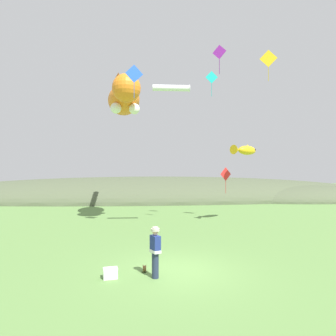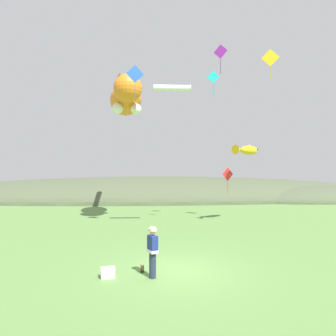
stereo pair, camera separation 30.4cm
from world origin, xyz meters
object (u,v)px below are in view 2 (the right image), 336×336
at_px(kite_spool, 142,268).
at_px(kite_diamond_gold, 270,58).
at_px(picnic_cooler, 108,273).
at_px(kite_diamond_blue, 135,74).
at_px(kite_diamond_teal, 213,77).
at_px(kite_diamond_violet, 221,52).
at_px(kite_tube_streamer, 173,88).
at_px(festival_attendant, 153,251).
at_px(kite_diamond_red, 228,174).
at_px(kite_giant_cat, 126,99).
at_px(kite_fish_windsock, 247,150).

xyz_separation_m(kite_spool, kite_diamond_gold, (7.93, 7.43, 10.67)).
bearing_deg(picnic_cooler, kite_diamond_gold, 41.11).
height_order(kite_spool, kite_diamond_blue, kite_diamond_blue).
distance_m(kite_diamond_teal, kite_diamond_violet, 2.65).
bearing_deg(kite_tube_streamer, festival_attendant, -100.03).
distance_m(kite_diamond_gold, kite_diamond_teal, 3.81).
xyz_separation_m(kite_diamond_gold, kite_diamond_violet, (-3.37, -0.69, 0.03)).
height_order(kite_diamond_red, kite_diamond_violet, kite_diamond_violet).
height_order(picnic_cooler, kite_giant_cat, kite_giant_cat).
relative_size(kite_tube_streamer, kite_diamond_violet, 1.25).
xyz_separation_m(kite_spool, kite_diamond_violet, (4.56, 6.74, 10.70)).
relative_size(kite_fish_windsock, kite_tube_streamer, 1.06).
bearing_deg(kite_diamond_violet, kite_diamond_gold, 11.54).
relative_size(kite_diamond_gold, kite_diamond_violet, 1.13).
xyz_separation_m(kite_spool, kite_fish_windsock, (6.96, 9.09, 4.93)).
bearing_deg(picnic_cooler, kite_spool, 23.66).
xyz_separation_m(kite_diamond_red, kite_diamond_blue, (-6.45, -3.52, 5.95)).
relative_size(festival_attendant, kite_giant_cat, 0.22).
xyz_separation_m(picnic_cooler, kite_tube_streamer, (2.83, 7.13, 8.40)).
height_order(kite_giant_cat, kite_tube_streamer, kite_giant_cat).
xyz_separation_m(festival_attendant, kite_diamond_teal, (4.30, 9.90, 9.12)).
xyz_separation_m(festival_attendant, kite_giant_cat, (-1.75, 11.13, 7.82)).
xyz_separation_m(festival_attendant, kite_diamond_gold, (7.56, 8.05, 9.85)).
distance_m(picnic_cooler, kite_fish_windsock, 13.51).
xyz_separation_m(festival_attendant, kite_fish_windsock, (6.58, 9.71, 4.12)).
relative_size(festival_attendant, kite_fish_windsock, 0.76).
bearing_deg(kite_diamond_violet, kite_tube_streamer, -177.34).
xyz_separation_m(picnic_cooler, kite_diamond_gold, (9.11, 7.95, 10.62)).
distance_m(kite_fish_windsock, kite_tube_streamer, 6.83).
bearing_deg(festival_attendant, kite_diamond_gold, 46.81).
bearing_deg(kite_diamond_red, kite_diamond_teal, -147.53).
bearing_deg(kite_diamond_teal, kite_spool, -116.73).
bearing_deg(kite_diamond_violet, festival_attendant, -119.64).
bearing_deg(kite_diamond_blue, festival_attendant, -82.54).
relative_size(kite_diamond_red, kite_diamond_violet, 1.06).
height_order(festival_attendant, kite_tube_streamer, kite_tube_streamer).
height_order(picnic_cooler, kite_diamond_blue, kite_diamond_blue).
distance_m(festival_attendant, kite_fish_windsock, 12.43).
relative_size(picnic_cooler, kite_diamond_violet, 0.31).
xyz_separation_m(kite_tube_streamer, kite_diamond_violet, (2.91, 0.14, 2.26)).
bearing_deg(kite_diamond_teal, kite_giant_cat, 168.47).
bearing_deg(kite_diamond_blue, kite_giant_cat, 101.59).
distance_m(kite_tube_streamer, kite_diamond_red, 7.55).
bearing_deg(kite_diamond_blue, kite_fish_windsock, 18.78).
relative_size(festival_attendant, kite_diamond_red, 0.95).
distance_m(kite_spool, kite_fish_windsock, 12.47).
height_order(festival_attendant, kite_diamond_gold, kite_diamond_gold).
xyz_separation_m(kite_tube_streamer, kite_diamond_teal, (3.03, 2.67, 1.50)).
relative_size(kite_tube_streamer, kite_diamond_blue, 1.13).
xyz_separation_m(kite_tube_streamer, kite_diamond_red, (4.24, 3.44, -5.21)).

